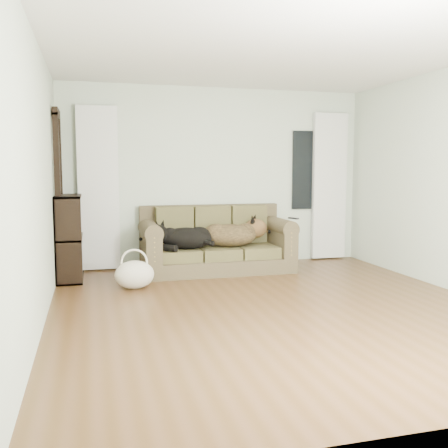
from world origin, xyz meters
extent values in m
plane|color=#4A2F15|center=(0.00, 0.00, 0.00)|extent=(5.00, 5.00, 0.00)
plane|color=white|center=(0.00, 0.00, 2.60)|extent=(5.00, 5.00, 0.00)
cube|color=beige|center=(0.00, 2.50, 1.30)|extent=(4.50, 0.04, 2.60)
cube|color=beige|center=(-2.25, 0.00, 1.30)|extent=(0.04, 5.00, 2.60)
cube|color=silver|center=(-1.70, 2.42, 1.15)|extent=(0.55, 0.08, 2.25)
cube|color=silver|center=(1.80, 2.42, 1.15)|extent=(0.55, 0.08, 2.25)
cube|color=black|center=(1.45, 2.47, 1.40)|extent=(0.50, 0.03, 1.20)
cube|color=black|center=(-2.20, 2.05, 1.05)|extent=(0.07, 0.60, 2.10)
cube|color=#392E1A|center=(-0.13, 1.97, 0.45)|extent=(2.05, 0.89, 0.84)
ellipsoid|color=black|center=(-0.62, 1.87, 0.48)|extent=(0.83, 0.71, 0.30)
ellipsoid|color=black|center=(0.09, 1.93, 0.49)|extent=(0.87, 0.69, 0.34)
cube|color=black|center=(0.94, 1.79, 0.73)|extent=(0.11, 0.19, 0.02)
ellipsoid|color=beige|center=(-1.33, 1.20, 0.16)|extent=(0.57, 0.52, 0.34)
cube|color=black|center=(-2.09, 1.98, 0.50)|extent=(0.35, 0.88, 1.08)
camera|label=1|loc=(-1.81, -4.69, 1.41)|focal=40.00mm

